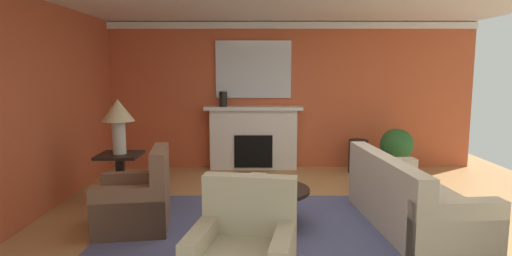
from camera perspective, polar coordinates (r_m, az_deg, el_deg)
name	(u,v)px	position (r m, az deg, el deg)	size (l,w,h in m)	color
ground_plane	(295,218)	(5.48, 5.26, -11.84)	(8.40, 8.40, 0.00)	tan
wall_fireplace	(281,95)	(8.06, 3.42, 4.37)	(7.06, 0.12, 2.72)	#C65633
wall_window	(37,108)	(6.13, -27.21, 2.44)	(0.12, 6.27, 2.72)	#C65633
crown_moulding	(282,25)	(8.01, 3.54, 13.52)	(7.06, 0.08, 0.12)	white
area_rug	(266,224)	(5.23, 1.29, -12.73)	(3.79, 2.30, 0.01)	#4C517A
fireplace	(252,139)	(7.93, -0.58, -1.53)	(1.80, 0.35, 1.17)	white
mantel_mirror	(252,69)	(7.94, -0.59, 7.83)	(1.39, 0.04, 1.05)	silver
sofa	(407,202)	(5.37, 19.53, -9.34)	(1.06, 2.16, 0.85)	beige
armchair_near_window	(135,204)	(5.19, -15.91, -9.70)	(0.90, 0.90, 0.95)	brown
coffee_table	(266,198)	(5.12, 1.30, -9.28)	(1.00, 1.00, 0.45)	black
side_table	(119,175)	(6.19, -17.87, -6.03)	(0.56, 0.56, 0.70)	black
table_lamp	(116,116)	(6.06, -18.19, 1.58)	(0.44, 0.44, 0.75)	beige
vase_tall_corner	(356,156)	(7.90, 13.25, -3.67)	(0.34, 0.34, 0.60)	black
vase_mantel_left	(221,99)	(7.81, -4.63, 3.88)	(0.14, 0.14, 0.28)	black
book_red_cover	(256,184)	(5.19, 0.07, -7.51)	(0.20, 0.16, 0.04)	navy
book_art_folio	(252,182)	(5.11, -0.54, -7.25)	(0.19, 0.15, 0.04)	tan
book_small_novel	(255,177)	(5.17, -0.08, -6.51)	(0.19, 0.19, 0.06)	tan
potted_plant	(395,148)	(7.78, 18.03, -2.56)	(0.56, 0.56, 0.83)	#333333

